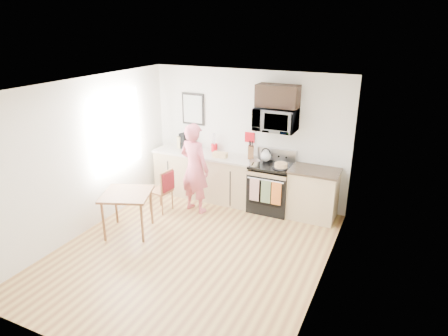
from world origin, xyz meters
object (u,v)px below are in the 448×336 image
at_px(range, 271,189).
at_px(chair, 165,186).
at_px(person, 194,168).
at_px(cake, 281,166).
at_px(microwave, 276,119).
at_px(dining_table, 127,198).

relative_size(range, chair, 1.38).
bearing_deg(person, cake, -149.90).
relative_size(microwave, chair, 0.90).
bearing_deg(person, range, -142.89).
height_order(range, cake, range).
bearing_deg(range, dining_table, -135.72).
bearing_deg(person, dining_table, 74.29).
relative_size(person, cake, 6.08).
height_order(microwave, cake, microwave).
height_order(dining_table, cake, cake).
bearing_deg(cake, person, -160.85).
xyz_separation_m(range, dining_table, (-1.92, -1.87, 0.21)).
bearing_deg(microwave, range, -89.94).
bearing_deg(cake, range, 150.35).
relative_size(range, cake, 4.10).
height_order(person, chair, person).
bearing_deg(cake, chair, -157.17).
distance_m(dining_table, cake, 2.77).
xyz_separation_m(range, chair, (-1.76, -0.94, 0.11)).
relative_size(microwave, dining_table, 0.87).
relative_size(person, chair, 2.04).
height_order(microwave, chair, microwave).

